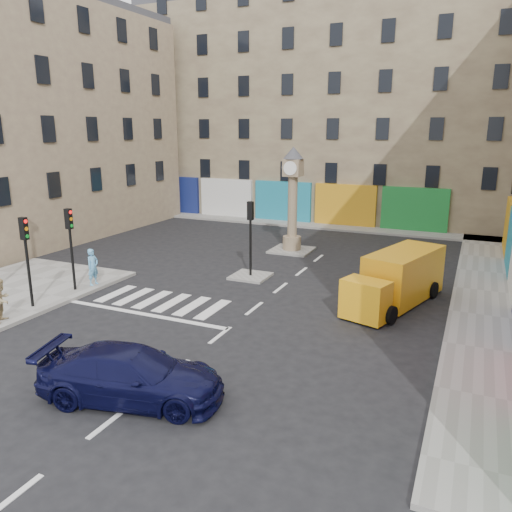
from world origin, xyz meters
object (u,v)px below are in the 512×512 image
Objects in this scene: pedestrian_blue at (93,267)px; traffic_light_left_near at (26,248)px; clock_pillar at (293,193)px; traffic_light_left_far at (70,236)px; traffic_light_island at (250,227)px; yellow_van at (397,279)px; navy_sedan at (131,375)px; pedestrian_tan at (2,300)px.

traffic_light_left_near is at bearing 177.86° from pedestrian_blue.
pedestrian_blue is (-6.00, -10.48, -2.54)m from clock_pillar.
traffic_light_left_far is 1.00× the size of traffic_light_island.
traffic_light_island is 0.59× the size of yellow_van.
navy_sedan is at bearing -26.43° from traffic_light_left_near.
navy_sedan is at bearing -130.12° from pedestrian_blue.
traffic_light_island is (6.30, 7.80, -0.03)m from traffic_light_left_near.
traffic_light_left_far reaches higher than pedestrian_tan.
pedestrian_tan is (-6.00, -9.43, -1.60)m from traffic_light_island.
traffic_light_left_near is at bearing 49.92° from navy_sedan.
navy_sedan is (1.86, -11.86, -1.85)m from traffic_light_island.
pedestrian_blue is (0.30, 0.91, -1.61)m from traffic_light_left_far.
pedestrian_tan is at bearing -111.26° from clock_pillar.
yellow_van is at bearing 26.83° from traffic_light_left_near.
clock_pillar is 10.33m from yellow_van.
traffic_light_island is at bearing 40.60° from traffic_light_left_far.
clock_pillar reaches higher than pedestrian_tan.
traffic_light_left_near is at bearing -90.00° from traffic_light_left_far.
traffic_light_left_near is 0.73× the size of navy_sedan.
traffic_light_island is 6.07m from clock_pillar.
traffic_light_island reaches higher than pedestrian_tan.
traffic_light_island reaches higher than navy_sedan.
yellow_van is 13.71m from pedestrian_blue.
pedestrian_blue is at bearing -147.98° from yellow_van.
clock_pillar reaches higher than traffic_light_island.
navy_sedan is 8.23m from pedestrian_tan.
traffic_light_left_near is 2.40m from traffic_light_left_far.
yellow_van is at bearing -77.21° from pedestrian_tan.
traffic_light_left_near is at bearing -114.55° from clock_pillar.
pedestrian_blue is 4.94m from pedestrian_tan.
traffic_light_left_near is 0.59× the size of yellow_van.
traffic_light_island is 7.46m from yellow_van.
traffic_light_island is at bearing -4.74° from navy_sedan.
traffic_light_left_near is 0.61× the size of clock_pillar.
traffic_light_island is 2.15× the size of pedestrian_blue.
traffic_light_left_near is 1.00× the size of traffic_light_island.
traffic_light_left_far is at bearing 38.00° from navy_sedan.
yellow_van reaches higher than navy_sedan.
pedestrian_tan is at bearing -79.55° from traffic_light_left_near.
navy_sedan is at bearing -99.23° from yellow_van.
traffic_light_island reaches higher than yellow_van.
clock_pillar is 12.34m from pedestrian_blue.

